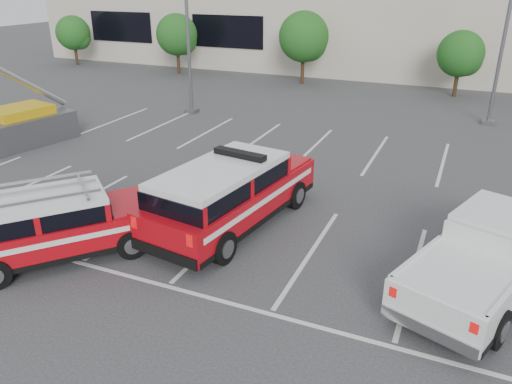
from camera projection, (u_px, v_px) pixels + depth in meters
ground at (221, 235)px, 14.50m from camera, size 120.00×120.00×0.00m
stall_markings at (277, 181)px, 18.28m from camera, size 23.00×15.00×0.01m
convention_building at (407, 6)px, 39.34m from camera, size 60.00×16.99×13.20m
tree_far_left at (75, 34)px, 41.18m from camera, size 2.77×2.77×3.99m
tree_left at (178, 36)px, 37.40m from camera, size 3.07×3.07×4.42m
tree_mid_left at (305, 39)px, 33.62m from camera, size 3.37×3.37×4.85m
tree_mid_right at (462, 55)px, 30.17m from camera, size 2.77×2.77×3.99m
light_pole_left at (187, 13)px, 25.46m from camera, size 0.90×0.60×10.24m
light_pole_mid at (508, 16)px, 23.31m from camera, size 0.90×0.60×10.24m
fire_chief_suv at (231, 198)px, 14.74m from camera, size 3.18×6.53×2.20m
white_pickup at (488, 261)px, 11.81m from camera, size 3.98×6.35×1.84m
ladder_suv at (55, 229)px, 13.11m from camera, size 4.87×5.23×2.03m
utility_rig at (19, 127)px, 22.30m from camera, size 4.36×4.53×3.68m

